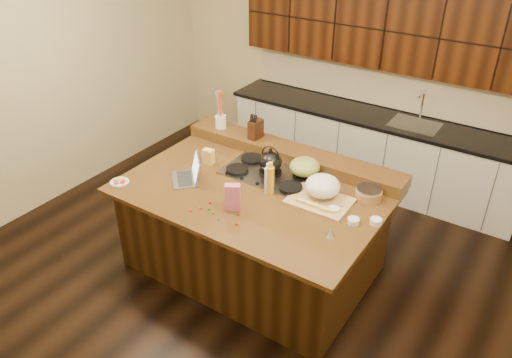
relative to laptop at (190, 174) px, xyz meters
The scene contains 30 objects.
room 0.72m from the laptop, 17.67° to the left, with size 5.52×5.02×2.72m.
island 0.81m from the laptop, 17.67° to the left, with size 2.40×1.60×0.92m.
back_ledge 1.07m from the laptop, 56.33° to the left, with size 2.40×0.30×0.12m, color black.
cooktop 0.77m from the laptop, 39.54° to the left, with size 0.92×0.52×0.05m.
back_counter 2.57m from the laptop, 69.71° to the left, with size 3.70×0.66×2.40m.
kettle 0.77m from the laptop, 39.54° to the left, with size 0.22×0.22×0.20m, color black.
green_bowl 1.09m from the laptop, 34.74° to the left, with size 0.29×0.29×0.16m, color olive.
laptop is the anchor object (origin of this frame).
oil_bottle 0.80m from the laptop, 15.44° to the left, with size 0.07×0.07×0.27m, color gold.
vinegar_bottle 0.77m from the laptop, 15.97° to the left, with size 0.06×0.06×0.25m, color silver.
wooden_tray 1.25m from the laptop, 17.86° to the left, with size 0.55×0.44×0.22m.
ramekin_a 1.41m from the laptop, 10.39° to the left, with size 0.10×0.10×0.04m, color white.
ramekin_b 1.77m from the laptop, ahead, with size 0.10×0.10×0.04m, color white.
ramekin_c 1.60m from the laptop, ahead, with size 0.10×0.10×0.04m, color white.
strainer_bowl 1.66m from the laptop, 21.85° to the left, with size 0.24×0.24×0.09m, color #996B3F.
kitchen_timer 1.50m from the laptop, ahead, with size 0.08×0.08×0.07m, color silver.
pink_bag 0.66m from the laptop, 16.23° to the right, with size 0.13×0.07×0.24m, color #C45C87.
candy_plate 0.67m from the laptop, 141.39° to the right, with size 0.18×0.18×0.01m, color white.
package_box 0.35m from the laptop, 97.95° to the left, with size 0.11×0.08×0.15m, color #E8C452.
utensil_crock 0.95m from the laptop, 108.61° to the left, with size 0.12×0.12×0.14m, color white.
knife_block 0.92m from the laptop, 79.91° to the left, with size 0.10×0.16×0.20m, color black.
gumdrop_0 0.55m from the laptop, 49.79° to the right, with size 0.02×0.02×0.02m, color red.
gumdrop_1 0.63m from the laptop, 32.31° to the right, with size 0.02×0.02×0.02m, color #198C26.
gumdrop_2 0.87m from the laptop, 24.14° to the right, with size 0.02×0.02×0.02m, color red.
gumdrop_3 0.56m from the laptop, 33.51° to the right, with size 0.02×0.02×0.02m, color #198C26.
gumdrop_4 0.76m from the laptop, 17.75° to the right, with size 0.02×0.02×0.02m, color red.
gumdrop_5 0.73m from the laptop, 31.38° to the right, with size 0.02×0.02×0.02m, color #198C26.
gumdrop_6 0.47m from the laptop, 28.51° to the right, with size 0.02×0.02×0.02m, color red.
gumdrop_7 0.61m from the laptop, 19.27° to the right, with size 0.02×0.02×0.02m, color #198C26.
gumdrop_8 0.53m from the laptop, 40.47° to the right, with size 0.02×0.02×0.02m, color red.
Camera 1 is at (2.17, -3.24, 3.36)m, focal length 35.00 mm.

